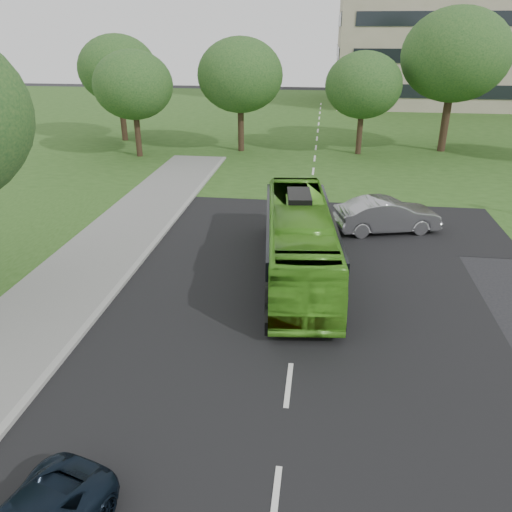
{
  "coord_description": "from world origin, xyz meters",
  "views": [
    {
      "loc": [
        0.61,
        -13.6,
        9.37
      ],
      "look_at": [
        -1.67,
        3.32,
        1.6
      ],
      "focal_mm": 35.0,
      "sensor_mm": 36.0,
      "label": 1
    }
  ],
  "objects_px": {
    "office_building": "(498,3)",
    "tree_park_d": "(455,55)",
    "tree_park_f": "(118,69)",
    "tree_park_a": "(133,85)",
    "bus": "(299,241)",
    "tree_park_b": "(240,75)",
    "tree_park_c": "(364,85)",
    "sedan": "(387,215)"
  },
  "relations": [
    {
      "from": "sedan",
      "to": "tree_park_c",
      "type": "bearing_deg",
      "value": -13.74
    },
    {
      "from": "office_building",
      "to": "tree_park_f",
      "type": "height_order",
      "value": "office_building"
    },
    {
      "from": "office_building",
      "to": "bus",
      "type": "relative_size",
      "value": 3.76
    },
    {
      "from": "tree_park_a",
      "to": "bus",
      "type": "height_order",
      "value": "tree_park_a"
    },
    {
      "from": "tree_park_f",
      "to": "tree_park_d",
      "type": "bearing_deg",
      "value": -1.55
    },
    {
      "from": "tree_park_d",
      "to": "bus",
      "type": "distance_m",
      "value": 27.69
    },
    {
      "from": "office_building",
      "to": "tree_park_f",
      "type": "xyz_separation_m",
      "value": [
        -39.57,
        -31.06,
        -6.31
      ]
    },
    {
      "from": "tree_park_f",
      "to": "sedan",
      "type": "relative_size",
      "value": 1.76
    },
    {
      "from": "bus",
      "to": "sedan",
      "type": "bearing_deg",
      "value": 46.7
    },
    {
      "from": "tree_park_b",
      "to": "tree_park_d",
      "type": "height_order",
      "value": "tree_park_d"
    },
    {
      "from": "office_building",
      "to": "tree_park_b",
      "type": "xyz_separation_m",
      "value": [
        -28.21,
        -33.96,
        -6.47
      ]
    },
    {
      "from": "tree_park_b",
      "to": "tree_park_c",
      "type": "bearing_deg",
      "value": 0.81
    },
    {
      "from": "tree_park_b",
      "to": "bus",
      "type": "bearing_deg",
      "value": -74.95
    },
    {
      "from": "tree_park_b",
      "to": "tree_park_f",
      "type": "height_order",
      "value": "tree_park_f"
    },
    {
      "from": "sedan",
      "to": "tree_park_b",
      "type": "bearing_deg",
      "value": 15.31
    },
    {
      "from": "tree_park_c",
      "to": "bus",
      "type": "relative_size",
      "value": 0.75
    },
    {
      "from": "tree_park_d",
      "to": "tree_park_f",
      "type": "bearing_deg",
      "value": 178.45
    },
    {
      "from": "office_building",
      "to": "tree_park_d",
      "type": "distance_m",
      "value": 34.19
    },
    {
      "from": "tree_park_a",
      "to": "tree_park_b",
      "type": "distance_m",
      "value": 8.42
    },
    {
      "from": "office_building",
      "to": "tree_park_b",
      "type": "height_order",
      "value": "office_building"
    },
    {
      "from": "bus",
      "to": "tree_park_d",
      "type": "bearing_deg",
      "value": 60.7
    },
    {
      "from": "office_building",
      "to": "tree_park_c",
      "type": "relative_size",
      "value": 5.05
    },
    {
      "from": "office_building",
      "to": "tree_park_d",
      "type": "bearing_deg",
      "value": -109.81
    },
    {
      "from": "office_building",
      "to": "tree_park_d",
      "type": "xyz_separation_m",
      "value": [
        -11.46,
        -31.82,
        -4.97
      ]
    },
    {
      "from": "tree_park_b",
      "to": "tree_park_c",
      "type": "xyz_separation_m",
      "value": [
        9.74,
        0.14,
        -0.65
      ]
    },
    {
      "from": "tree_park_a",
      "to": "tree_park_f",
      "type": "bearing_deg",
      "value": 120.69
    },
    {
      "from": "tree_park_c",
      "to": "tree_park_f",
      "type": "xyz_separation_m",
      "value": [
        -21.1,
        2.76,
        0.8
      ]
    },
    {
      "from": "bus",
      "to": "tree_park_a",
      "type": "bearing_deg",
      "value": 119.22
    },
    {
      "from": "tree_park_f",
      "to": "bus",
      "type": "relative_size",
      "value": 0.85
    },
    {
      "from": "tree_park_d",
      "to": "bus",
      "type": "height_order",
      "value": "tree_park_d"
    },
    {
      "from": "tree_park_d",
      "to": "office_building",
      "type": "bearing_deg",
      "value": 70.19
    },
    {
      "from": "tree_park_c",
      "to": "tree_park_a",
      "type": "bearing_deg",
      "value": -169.73
    },
    {
      "from": "tree_park_b",
      "to": "office_building",
      "type": "bearing_deg",
      "value": 50.29
    },
    {
      "from": "tree_park_a",
      "to": "sedan",
      "type": "distance_m",
      "value": 23.45
    },
    {
      "from": "tree_park_d",
      "to": "bus",
      "type": "relative_size",
      "value": 1.04
    },
    {
      "from": "tree_park_f",
      "to": "tree_park_a",
      "type": "bearing_deg",
      "value": -59.31
    },
    {
      "from": "tree_park_b",
      "to": "tree_park_f",
      "type": "bearing_deg",
      "value": 165.68
    },
    {
      "from": "tree_park_a",
      "to": "tree_park_c",
      "type": "bearing_deg",
      "value": 10.27
    },
    {
      "from": "tree_park_c",
      "to": "tree_park_f",
      "type": "relative_size",
      "value": 0.87
    },
    {
      "from": "office_building",
      "to": "tree_park_a",
      "type": "bearing_deg",
      "value": -134.24
    },
    {
      "from": "tree_park_a",
      "to": "sedan",
      "type": "relative_size",
      "value": 1.56
    },
    {
      "from": "office_building",
      "to": "tree_park_a",
      "type": "distance_m",
      "value": 52.13
    }
  ]
}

